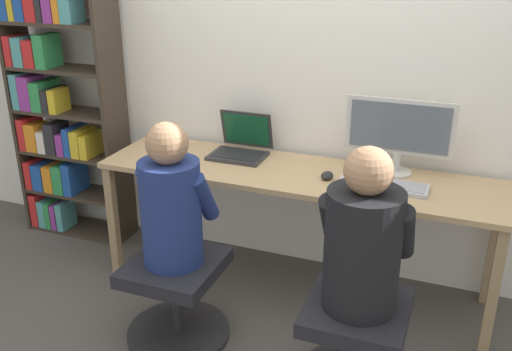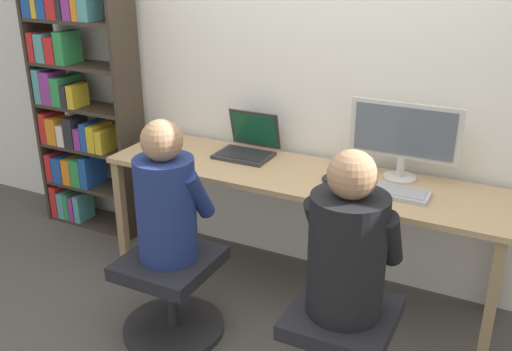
{
  "view_description": "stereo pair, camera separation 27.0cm",
  "coord_description": "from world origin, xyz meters",
  "px_view_note": "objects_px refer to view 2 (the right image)",
  "views": [
    {
      "loc": [
        0.83,
        -2.49,
        1.88
      ],
      "look_at": [
        -0.16,
        0.08,
        0.76
      ],
      "focal_mm": 40.0,
      "sensor_mm": 36.0,
      "label": 1
    },
    {
      "loc": [
        1.08,
        -2.38,
        1.88
      ],
      "look_at": [
        -0.16,
        0.08,
        0.76
      ],
      "focal_mm": 40.0,
      "sensor_mm": 36.0,
      "label": 2
    }
  ],
  "objects_px": {
    "laptop": "(247,146)",
    "office_chair_right": "(172,291)",
    "office_chair_left": "(340,348)",
    "keyboard": "(384,190)",
    "desktop_monitor": "(404,137)",
    "person_at_laptop": "(166,199)",
    "bookshelf": "(76,106)",
    "person_at_monitor": "(348,245)"
  },
  "relations": [
    {
      "from": "office_chair_left",
      "to": "office_chair_right",
      "type": "xyz_separation_m",
      "value": [
        -0.91,
        0.04,
        0.0
      ]
    },
    {
      "from": "person_at_monitor",
      "to": "laptop",
      "type": "bearing_deg",
      "value": 137.25
    },
    {
      "from": "office_chair_left",
      "to": "person_at_monitor",
      "type": "distance_m",
      "value": 0.51
    },
    {
      "from": "office_chair_right",
      "to": "person_at_laptop",
      "type": "xyz_separation_m",
      "value": [
        -0.0,
        0.01,
        0.51
      ]
    },
    {
      "from": "office_chair_left",
      "to": "office_chair_right",
      "type": "distance_m",
      "value": 0.91
    },
    {
      "from": "keyboard",
      "to": "desktop_monitor",
      "type": "bearing_deg",
      "value": 82.97
    },
    {
      "from": "person_at_monitor",
      "to": "bookshelf",
      "type": "bearing_deg",
      "value": 159.63
    },
    {
      "from": "office_chair_left",
      "to": "bookshelf",
      "type": "distance_m",
      "value": 2.42
    },
    {
      "from": "office_chair_left",
      "to": "office_chair_right",
      "type": "height_order",
      "value": "same"
    },
    {
      "from": "keyboard",
      "to": "person_at_laptop",
      "type": "relative_size",
      "value": 0.63
    },
    {
      "from": "office_chair_right",
      "to": "bookshelf",
      "type": "distance_m",
      "value": 1.62
    },
    {
      "from": "person_at_laptop",
      "to": "bookshelf",
      "type": "relative_size",
      "value": 0.41
    },
    {
      "from": "office_chair_left",
      "to": "office_chair_right",
      "type": "relative_size",
      "value": 1.0
    },
    {
      "from": "laptop",
      "to": "person_at_monitor",
      "type": "xyz_separation_m",
      "value": [
        0.89,
        -0.82,
        -0.03
      ]
    },
    {
      "from": "desktop_monitor",
      "to": "person_at_laptop",
      "type": "relative_size",
      "value": 0.8
    },
    {
      "from": "desktop_monitor",
      "to": "person_at_laptop",
      "type": "bearing_deg",
      "value": -138.41
    },
    {
      "from": "person_at_laptop",
      "to": "office_chair_left",
      "type": "bearing_deg",
      "value": -2.56
    },
    {
      "from": "keyboard",
      "to": "office_chair_left",
      "type": "height_order",
      "value": "keyboard"
    },
    {
      "from": "laptop",
      "to": "office_chair_right",
      "type": "xyz_separation_m",
      "value": [
        -0.03,
        -0.79,
        -0.54
      ]
    },
    {
      "from": "keyboard",
      "to": "person_at_monitor",
      "type": "relative_size",
      "value": 0.62
    },
    {
      "from": "keyboard",
      "to": "laptop",
      "type": "bearing_deg",
      "value": 167.98
    },
    {
      "from": "person_at_monitor",
      "to": "person_at_laptop",
      "type": "bearing_deg",
      "value": 177.77
    },
    {
      "from": "office_chair_right",
      "to": "keyboard",
      "type": "bearing_deg",
      "value": 34.15
    },
    {
      "from": "person_at_monitor",
      "to": "office_chair_right",
      "type": "bearing_deg",
      "value": 178.09
    },
    {
      "from": "desktop_monitor",
      "to": "office_chair_right",
      "type": "xyz_separation_m",
      "value": [
        -0.92,
        -0.82,
        -0.72
      ]
    },
    {
      "from": "person_at_monitor",
      "to": "person_at_laptop",
      "type": "distance_m",
      "value": 0.91
    },
    {
      "from": "person_at_monitor",
      "to": "bookshelf",
      "type": "height_order",
      "value": "bookshelf"
    },
    {
      "from": "office_chair_left",
      "to": "bookshelf",
      "type": "relative_size",
      "value": 0.31
    },
    {
      "from": "office_chair_right",
      "to": "bookshelf",
      "type": "height_order",
      "value": "bookshelf"
    },
    {
      "from": "laptop",
      "to": "bookshelf",
      "type": "xyz_separation_m",
      "value": [
        -1.3,
        -0.01,
        0.09
      ]
    },
    {
      "from": "desktop_monitor",
      "to": "laptop",
      "type": "relative_size",
      "value": 1.79
    },
    {
      "from": "keyboard",
      "to": "person_at_monitor",
      "type": "distance_m",
      "value": 0.64
    },
    {
      "from": "keyboard",
      "to": "office_chair_left",
      "type": "xyz_separation_m",
      "value": [
        0.02,
        -0.64,
        -0.5
      ]
    },
    {
      "from": "desktop_monitor",
      "to": "office_chair_right",
      "type": "height_order",
      "value": "desktop_monitor"
    },
    {
      "from": "desktop_monitor",
      "to": "office_chair_right",
      "type": "bearing_deg",
      "value": -138.23
    },
    {
      "from": "keyboard",
      "to": "office_chair_left",
      "type": "bearing_deg",
      "value": -88.04
    },
    {
      "from": "laptop",
      "to": "person_at_monitor",
      "type": "distance_m",
      "value": 1.21
    },
    {
      "from": "keyboard",
      "to": "bookshelf",
      "type": "relative_size",
      "value": 0.26
    },
    {
      "from": "office_chair_left",
      "to": "bookshelf",
      "type": "xyz_separation_m",
      "value": [
        -2.19,
        0.82,
        0.62
      ]
    },
    {
      "from": "keyboard",
      "to": "bookshelf",
      "type": "distance_m",
      "value": 2.18
    },
    {
      "from": "desktop_monitor",
      "to": "person_at_laptop",
      "type": "height_order",
      "value": "person_at_laptop"
    },
    {
      "from": "desktop_monitor",
      "to": "laptop",
      "type": "distance_m",
      "value": 0.91
    }
  ]
}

